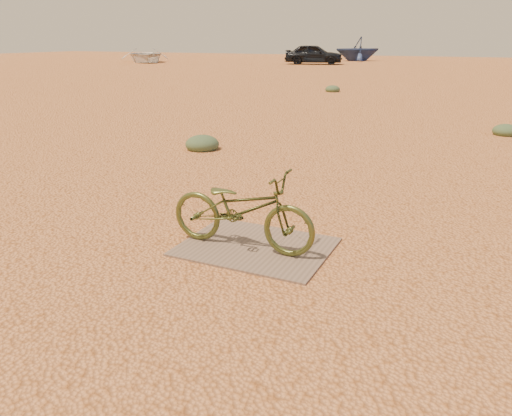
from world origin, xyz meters
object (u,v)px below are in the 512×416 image
at_px(bicycle, 242,209).
at_px(boat_near_left, 145,55).
at_px(boat_far_left, 358,49).
at_px(plywood_board, 256,247).
at_px(car, 314,54).

xyz_separation_m(bicycle, boat_near_left, (-26.63, 33.82, 0.18)).
bearing_deg(boat_far_left, boat_near_left, -92.15).
distance_m(plywood_board, car, 38.82).
relative_size(bicycle, boat_near_left, 0.27).
xyz_separation_m(plywood_board, bicycle, (-0.12, -0.09, 0.44)).
distance_m(plywood_board, boat_far_left, 45.87).
relative_size(boat_near_left, boat_far_left, 1.44).
relative_size(plywood_board, bicycle, 0.96).
distance_m(bicycle, car, 38.86).
bearing_deg(bicycle, plywood_board, -54.92).
xyz_separation_m(bicycle, boat_far_left, (-10.07, 44.79, 0.66)).
bearing_deg(plywood_board, car, 107.89).
height_order(plywood_board, bicycle, bicycle).
distance_m(plywood_board, boat_near_left, 43.06).
bearing_deg(bicycle, car, 16.78).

